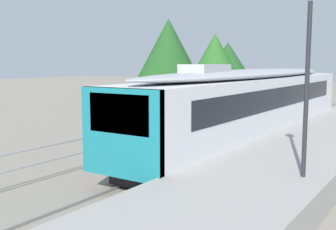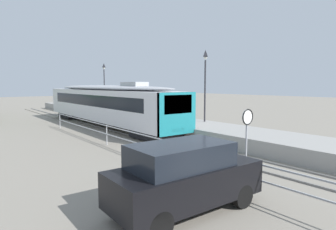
# 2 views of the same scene
# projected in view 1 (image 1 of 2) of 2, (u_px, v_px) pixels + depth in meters

# --- Properties ---
(ground_plane) EXTENTS (160.00, 160.00, 0.00)m
(ground_plane) POSITION_uv_depth(u_px,v_px,m) (125.00, 161.00, 16.58)
(ground_plane) COLOR gray
(track_rails) EXTENTS (3.20, 60.00, 0.14)m
(track_rails) POSITION_uv_depth(u_px,v_px,m) (189.00, 171.00, 14.93)
(track_rails) COLOR gray
(track_rails) RESTS_ON ground
(commuter_train) EXTENTS (2.82, 20.15, 3.74)m
(commuter_train) POSITION_uv_depth(u_px,v_px,m) (254.00, 100.00, 19.72)
(commuter_train) COLOR silver
(commuter_train) RESTS_ON track_rails
(station_platform) EXTENTS (3.90, 60.00, 0.90)m
(station_platform) POSITION_uv_depth(u_px,v_px,m) (277.00, 173.00, 13.10)
(station_platform) COLOR #999691
(station_platform) RESTS_ON ground
(platform_lamp_mid_platform) EXTENTS (0.34, 0.34, 5.35)m
(platform_lamp_mid_platform) POSITION_uv_depth(u_px,v_px,m) (309.00, 36.00, 10.58)
(platform_lamp_mid_platform) COLOR #232328
(platform_lamp_mid_platform) RESTS_ON station_platform
(tree_behind_carpark) EXTENTS (5.13, 5.13, 6.60)m
(tree_behind_carpark) POSITION_uv_depth(u_px,v_px,m) (215.00, 59.00, 37.79)
(tree_behind_carpark) COLOR brown
(tree_behind_carpark) RESTS_ON ground
(tree_behind_station_far) EXTENTS (4.72, 4.72, 5.90)m
(tree_behind_station_far) POSITION_uv_depth(u_px,v_px,m) (228.00, 61.00, 40.07)
(tree_behind_station_far) COLOR brown
(tree_behind_station_far) RESTS_ON ground
(tree_distant_left) EXTENTS (5.46, 5.46, 7.42)m
(tree_distant_left) POSITION_uv_depth(u_px,v_px,m) (168.00, 51.00, 32.84)
(tree_distant_left) COLOR brown
(tree_distant_left) RESTS_ON ground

